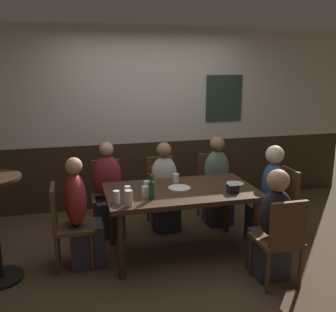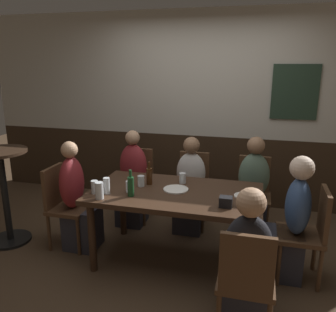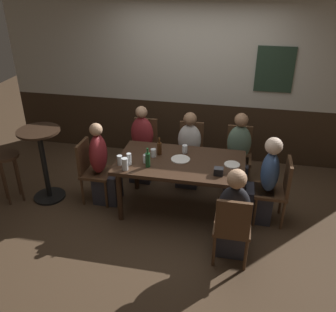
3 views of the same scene
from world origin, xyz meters
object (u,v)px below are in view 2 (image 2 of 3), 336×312
person_left_far (132,185)px  condiment_caddy (226,202)px  chair_mid_far (193,185)px  person_head_east (290,227)px  tumbler_water (141,182)px  chair_left_far (137,180)px  chair_head_west (64,202)px  beer_glass_tall (129,187)px  person_head_west (77,204)px  beer_glass_half (183,178)px  chair_right_near (246,278)px  person_mid_far (190,192)px  beer_bottle_green (131,186)px  highball_clear (99,192)px  chair_head_east (309,230)px  plate_white_small (245,196)px  person_right_far (253,196)px  person_right_near (247,268)px  tumbler_short (95,188)px  side_bar_table (4,189)px  dining_table (176,199)px  pint_glass_stout (107,187)px  plate_white_large (176,189)px  chair_right_far (253,190)px  beer_bottle_brown (149,176)px

person_left_far → condiment_caddy: (1.22, -0.96, 0.30)m
chair_mid_far → person_head_east: (1.07, -0.88, 0.00)m
tumbler_water → chair_left_far: bearing=112.8°
chair_head_west → beer_glass_tall: size_ratio=8.02×
chair_head_west → person_head_west: person_head_west is taller
condiment_caddy → beer_glass_half: bearing=134.9°
chair_right_near → person_mid_far: size_ratio=0.79×
chair_mid_far → person_head_east: person_head_east is taller
chair_head_west → beer_bottle_green: bearing=-14.6°
highball_clear → beer_bottle_green: (0.25, 0.13, 0.03)m
chair_head_east → beer_bottle_green: bearing=-172.0°
person_head_west → plate_white_small: 1.74m
person_right_far → person_head_west: bearing=-158.1°
person_right_far → beer_glass_tall: size_ratio=10.53×
person_right_near → plate_white_small: size_ratio=5.71×
chair_left_far → person_mid_far: person_mid_far is taller
highball_clear → tumbler_short: highball_clear is taller
chair_head_west → person_head_east: (2.30, 0.00, 0.00)m
side_bar_table → condiment_caddy: bearing=-3.4°
dining_table → beer_glass_half: bearing=86.9°
highball_clear → tumbler_water: (0.26, 0.41, -0.02)m
person_head_west → condiment_caddy: person_head_west is taller
person_head_west → chair_right_near: bearing=-26.2°
person_right_far → tumbler_short: bearing=-146.4°
chair_left_far → pint_glass_stout: 1.15m
dining_table → chair_right_near: bearing=-50.8°
beer_bottle_green → plate_white_large: (0.37, 0.26, -0.09)m
person_head_east → beer_bottle_green: (-1.44, -0.22, 0.34)m
chair_mid_far → plate_white_small: bearing=-52.6°
chair_head_west → beer_glass_half: 1.30m
chair_head_west → person_mid_far: (1.23, 0.71, -0.03)m
chair_head_west → plate_white_small: (1.88, 0.03, 0.25)m
chair_left_far → person_head_west: size_ratio=0.76×
chair_head_west → person_left_far: (0.51, 0.71, -0.01)m
chair_right_far → chair_head_west: bearing=-155.7°
chair_right_near → plate_white_small: bearing=94.2°
tumbler_water → beer_bottle_brown: bearing=52.0°
chair_mid_far → person_right_near: bearing=-65.8°
chair_right_near → person_right_far: person_right_far is taller
chair_right_near → pint_glass_stout: size_ratio=5.67×
chair_right_near → plate_white_large: size_ratio=3.61×
beer_bottle_green → person_mid_far: bearing=68.4°
dining_table → person_right_far: person_right_far is taller
chair_right_far → beer_glass_half: size_ratio=8.24×
chair_head_west → chair_mid_far: (1.23, 0.88, 0.00)m
chair_right_near → chair_mid_far: bearing=112.2°
chair_right_far → side_bar_table: 2.77m
dining_table → chair_head_east: 1.24m
person_right_far → beer_bottle_brown: (-1.02, -0.59, 0.34)m
chair_head_east → person_head_west: (-2.30, 0.00, -0.01)m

